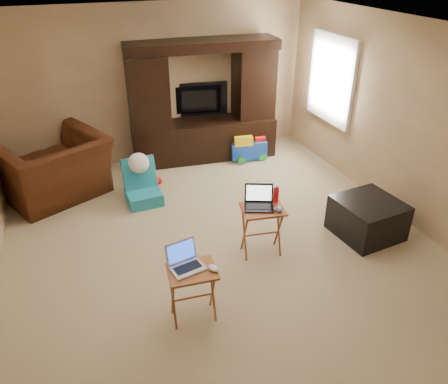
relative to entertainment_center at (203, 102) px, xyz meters
name	(u,v)px	position (x,y,z in m)	size (l,w,h in m)	color
floor	(218,241)	(-0.64, -2.42, -0.98)	(5.50, 5.50, 0.00)	tan
ceiling	(217,29)	(-0.64, -2.42, 1.52)	(5.50, 5.50, 0.00)	silver
wall_back	(159,84)	(-0.64, 0.33, 0.27)	(5.00, 5.00, 0.00)	tan
wall_front	(378,323)	(-0.64, -5.17, 0.27)	(5.00, 5.00, 0.00)	tan
wall_right	(400,120)	(1.86, -2.42, 0.27)	(5.50, 5.50, 0.00)	tan
window_pane	(332,79)	(1.84, -0.87, 0.42)	(1.20, 1.20, 0.00)	white
window_frame	(331,79)	(1.82, -0.87, 0.42)	(0.06, 1.14, 1.34)	white
entertainment_center	(203,102)	(0.00, 0.00, 0.00)	(2.39, 0.60, 1.96)	black
television	(199,101)	(0.00, 0.20, -0.04)	(0.99, 0.13, 0.57)	black
recliner	(54,168)	(-2.42, -0.53, -0.53)	(1.37, 1.20, 0.89)	#431C0E
child_rocker	(142,183)	(-1.30, -1.17, -0.67)	(0.47, 0.54, 0.63)	teal
plush_toy	(150,177)	(-1.12, -0.80, -0.78)	(0.35, 0.29, 0.39)	red
push_toy	(248,146)	(0.68, -0.33, -0.75)	(0.61, 0.44, 0.46)	blue
ottoman	(367,218)	(1.16, -2.94, -0.74)	(0.73, 0.73, 0.47)	black
tray_table_left	(193,294)	(-1.31, -3.54, -0.69)	(0.45, 0.36, 0.58)	#9B5025
tray_table_right	(262,231)	(-0.25, -2.83, -0.67)	(0.48, 0.38, 0.62)	brown
laptop_left	(187,259)	(-1.34, -3.51, -0.27)	(0.31, 0.26, 0.24)	#B8B8BD
laptop_right	(259,199)	(-0.29, -2.81, -0.24)	(0.32, 0.27, 0.24)	black
mouse_left	(213,268)	(-1.12, -3.61, -0.37)	(0.08, 0.12, 0.05)	white
mouse_right	(278,209)	(-0.12, -2.95, -0.34)	(0.08, 0.13, 0.05)	#404045
water_bottle	(276,195)	(-0.05, -2.75, -0.27)	(0.06, 0.06, 0.19)	red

